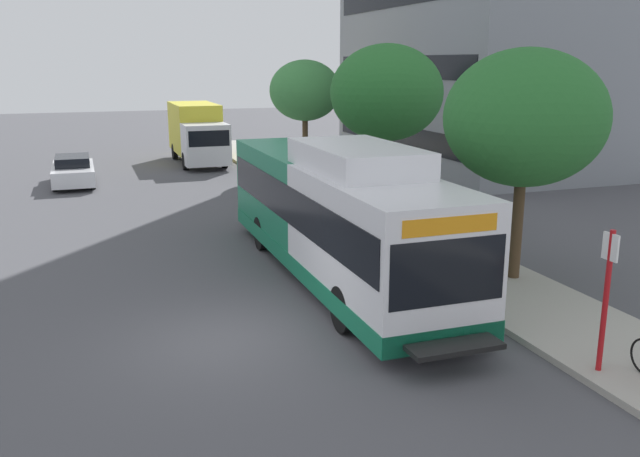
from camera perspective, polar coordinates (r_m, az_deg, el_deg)
ground_plane at (r=21.56m, az=-12.10°, el=-1.22°), size 120.00×120.00×0.00m
sidewalk_curb at (r=21.67m, az=7.29°, el=-0.75°), size 3.00×56.00×0.14m
transit_bus at (r=17.37m, az=1.34°, el=1.22°), size 2.58×12.25×3.65m
bus_stop_sign_pole at (r=12.82m, az=23.10°, el=-4.84°), size 0.10×0.36×2.60m
street_tree_near_stop at (r=17.31m, az=16.97°, el=8.92°), size 3.95×3.95×5.74m
street_tree_mid_block at (r=25.32m, az=5.66°, el=11.36°), size 4.15×4.15×6.04m
street_tree_far_block at (r=33.72m, az=-1.29°, el=11.59°), size 3.48×3.48×5.49m
parked_car_far_lane at (r=32.98m, az=-20.17°, el=4.62°), size 1.80×4.50×1.33m
box_truck_background at (r=38.23m, az=-10.37°, el=8.06°), size 2.32×7.01×3.25m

